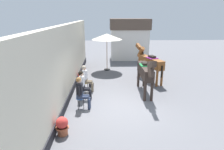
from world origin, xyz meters
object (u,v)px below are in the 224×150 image
(seated_visitor_middle, at_px, (83,84))
(flower_planter_farthest, at_px, (81,76))
(saddled_horse_far, at_px, (150,62))
(cafe_parasol, at_px, (107,37))
(flower_planter_nearest, at_px, (62,126))
(saddled_horse_near, at_px, (146,72))
(seated_visitor_near, at_px, (81,91))
(satchel_bag, at_px, (91,85))
(seated_visitor_far, at_px, (86,77))

(seated_visitor_middle, xyz_separation_m, flower_planter_farthest, (-0.39, 2.55, -0.44))
(saddled_horse_far, height_order, cafe_parasol, cafe_parasol)
(flower_planter_nearest, relative_size, cafe_parasol, 0.25)
(saddled_horse_far, bearing_deg, saddled_horse_near, -107.07)
(seated_visitor_near, distance_m, saddled_horse_near, 3.36)
(flower_planter_farthest, xyz_separation_m, cafe_parasol, (1.53, 2.60, 2.03))
(seated_visitor_near, relative_size, saddled_horse_near, 0.46)
(saddled_horse_far, distance_m, flower_planter_nearest, 6.90)
(saddled_horse_far, bearing_deg, satchel_bag, -163.36)
(seated_visitor_far, height_order, saddled_horse_near, saddled_horse_near)
(seated_visitor_far, xyz_separation_m, flower_planter_farthest, (-0.43, 1.54, -0.44))
(seated_visitor_middle, height_order, flower_planter_farthest, seated_visitor_middle)
(flower_planter_nearest, bearing_deg, saddled_horse_far, 53.86)
(cafe_parasol, distance_m, satchel_bag, 4.22)
(saddled_horse_near, xyz_separation_m, flower_planter_farthest, (-3.39, 1.95, -0.82))
(saddled_horse_far, xyz_separation_m, flower_planter_farthest, (-4.04, -0.17, -0.82))
(saddled_horse_near, xyz_separation_m, flower_planter_nearest, (-3.39, -3.41, -0.82))
(seated_visitor_near, relative_size, satchel_bag, 4.96)
(seated_visitor_near, height_order, satchel_bag, seated_visitor_near)
(saddled_horse_near, height_order, saddled_horse_far, same)
(seated_visitor_near, relative_size, seated_visitor_middle, 1.00)
(seated_visitor_middle, distance_m, cafe_parasol, 5.51)
(seated_visitor_far, height_order, flower_planter_nearest, seated_visitor_far)
(saddled_horse_far, relative_size, satchel_bag, 10.26)
(seated_visitor_far, bearing_deg, saddled_horse_near, -7.93)
(seated_visitor_middle, relative_size, seated_visitor_far, 1.00)
(saddled_horse_near, distance_m, cafe_parasol, 5.06)
(seated_visitor_far, relative_size, flower_planter_nearest, 2.17)
(flower_planter_farthest, relative_size, cafe_parasol, 0.25)
(seated_visitor_near, distance_m, satchel_bag, 2.71)
(seated_visitor_far, height_order, satchel_bag, seated_visitor_far)
(seated_visitor_middle, height_order, flower_planter_nearest, seated_visitor_middle)
(flower_planter_farthest, distance_m, satchel_bag, 1.08)
(seated_visitor_near, xyz_separation_m, flower_planter_nearest, (-0.42, -1.90, -0.44))
(cafe_parasol, bearing_deg, saddled_horse_far, -44.06)
(cafe_parasol, bearing_deg, flower_planter_farthest, -120.51)
(seated_visitor_middle, relative_size, saddled_horse_near, 0.46)
(saddled_horse_near, bearing_deg, seated_visitor_near, -152.93)
(seated_visitor_near, height_order, flower_planter_farthest, seated_visitor_near)
(seated_visitor_far, xyz_separation_m, saddled_horse_far, (3.62, 1.71, 0.38))
(seated_visitor_middle, relative_size, saddled_horse_far, 0.48)
(seated_visitor_middle, xyz_separation_m, satchel_bag, (0.24, 1.70, -0.68))
(seated_visitor_middle, relative_size, cafe_parasol, 0.54)
(seated_visitor_middle, height_order, cafe_parasol, cafe_parasol)
(flower_planter_farthest, bearing_deg, satchel_bag, -53.31)
(saddled_horse_far, relative_size, flower_planter_nearest, 4.49)
(seated_visitor_far, bearing_deg, flower_planter_nearest, -96.34)
(seated_visitor_far, xyz_separation_m, cafe_parasol, (1.11, 4.14, 1.59))
(flower_planter_nearest, height_order, flower_planter_farthest, same)
(seated_visitor_near, relative_size, flower_planter_nearest, 2.17)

